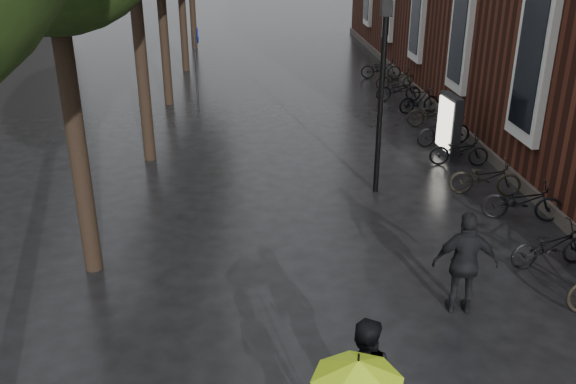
{
  "coord_description": "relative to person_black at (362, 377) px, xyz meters",
  "views": [
    {
      "loc": [
        -1.14,
        -3.15,
        5.76
      ],
      "look_at": [
        -0.48,
        6.76,
        1.55
      ],
      "focal_mm": 38.0,
      "sensor_mm": 36.0,
      "label": 1
    }
  ],
  "objects": [
    {
      "name": "person_black",
      "position": [
        0.0,
        0.0,
        0.0
      ],
      "size": [
        0.91,
        0.77,
        1.64
      ],
      "primitive_type": "imported",
      "rotation": [
        0.0,
        0.0,
        2.93
      ],
      "color": "black",
      "rests_on": "ground"
    },
    {
      "name": "lime_umbrella",
      "position": [
        -0.26,
        -0.95,
        0.9
      ],
      "size": [
        0.97,
        0.97,
        1.44
      ],
      "rotation": [
        0.0,
        0.0,
        -0.35
      ],
      "color": "black",
      "rests_on": "ground"
    },
    {
      "name": "pedestrian_walking",
      "position": [
        2.12,
        2.51,
        0.07
      ],
      "size": [
        1.09,
        0.55,
        1.78
      ],
      "primitive_type": "imported",
      "rotation": [
        0.0,
        0.0,
        3.02
      ],
      "color": "black",
      "rests_on": "ground"
    },
    {
      "name": "parked_bicycles",
      "position": [
        4.47,
        11.12,
        -0.37
      ],
      "size": [
        2.1,
        18.45,
        1.01
      ],
      "color": "black",
      "rests_on": "ground"
    },
    {
      "name": "ad_lightbox",
      "position": [
        4.25,
        10.12,
        0.05
      ],
      "size": [
        0.27,
        1.14,
        1.72
      ],
      "rotation": [
        0.0,
        0.0,
        0.07
      ],
      "color": "black",
      "rests_on": "ground"
    },
    {
      "name": "lamp_post",
      "position": [
        1.75,
        7.65,
        1.91
      ],
      "size": [
        0.23,
        0.23,
        4.49
      ],
      "rotation": [
        0.0,
        0.0,
        0.32
      ],
      "color": "black",
      "rests_on": "ground"
    },
    {
      "name": "cycle_sign",
      "position": [
        -3.01,
        15.33,
        1.08
      ],
      "size": [
        0.15,
        0.52,
        2.87
      ],
      "rotation": [
        0.0,
        0.0,
        0.19
      ],
      "color": "#262628",
      "rests_on": "ground"
    }
  ]
}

